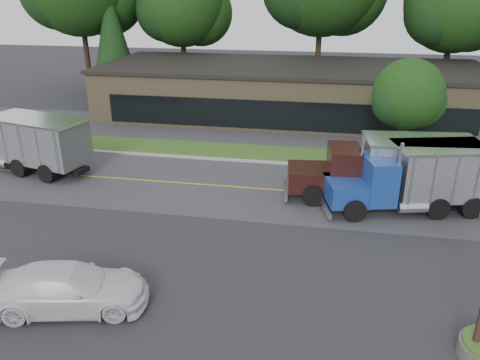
% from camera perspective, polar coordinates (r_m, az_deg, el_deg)
% --- Properties ---
extents(ground, '(140.00, 140.00, 0.00)m').
position_cam_1_polar(ground, '(18.77, -7.09, -11.56)').
color(ground, '#37373C').
rests_on(ground, ground).
extents(road, '(60.00, 8.00, 0.02)m').
position_cam_1_polar(road, '(26.44, -1.39, -0.81)').
color(road, '#4E4E52').
rests_on(road, ground).
extents(center_line, '(60.00, 0.12, 0.01)m').
position_cam_1_polar(center_line, '(26.44, -1.39, -0.81)').
color(center_line, gold).
rests_on(center_line, ground).
extents(curb, '(60.00, 0.30, 0.12)m').
position_cam_1_polar(curb, '(30.27, 0.23, 2.28)').
color(curb, '#9E9E99').
rests_on(curb, ground).
extents(grass_verge, '(60.00, 3.40, 0.03)m').
position_cam_1_polar(grass_verge, '(31.94, 0.80, 3.38)').
color(grass_verge, '#314F1B').
rests_on(grass_verge, ground).
extents(far_parking, '(60.00, 7.00, 0.02)m').
position_cam_1_polar(far_parking, '(36.64, 2.13, 5.90)').
color(far_parking, '#4E4E52').
rests_on(far_parking, ground).
extents(strip_mall, '(32.00, 12.00, 4.00)m').
position_cam_1_polar(strip_mall, '(41.73, 6.17, 10.68)').
color(strip_mall, '#867352').
rests_on(strip_mall, ground).
extents(tree_far_b, '(9.44, 8.89, 13.47)m').
position_cam_1_polar(tree_far_b, '(51.12, -6.93, 20.26)').
color(tree_far_b, '#382619').
rests_on(tree_far_b, ground).
extents(tree_far_d, '(9.66, 9.09, 13.77)m').
position_cam_1_polar(tree_far_d, '(49.17, 24.88, 18.62)').
color(tree_far_d, '#382619').
rests_on(tree_far_d, ground).
extents(evergreen_left, '(4.71, 4.71, 10.71)m').
position_cam_1_polar(evergreen_left, '(49.66, -15.31, 16.46)').
color(evergreen_left, '#382619').
rests_on(evergreen_left, ground).
extents(tree_verge, '(4.60, 4.33, 6.56)m').
position_cam_1_polar(tree_verge, '(30.88, 19.88, 9.43)').
color(tree_verge, '#382619').
rests_on(tree_verge, ground).
extents(dump_truck_red, '(10.55, 4.85, 3.36)m').
position_cam_1_polar(dump_truck_red, '(31.42, -25.10, 4.37)').
color(dump_truck_red, black).
rests_on(dump_truck_red, ground).
extents(dump_truck_blue, '(8.48, 4.40, 3.36)m').
position_cam_1_polar(dump_truck_blue, '(24.73, 21.01, 0.45)').
color(dump_truck_blue, black).
rests_on(dump_truck_blue, ground).
extents(dump_truck_maroon, '(9.72, 3.51, 3.36)m').
position_cam_1_polar(dump_truck_maroon, '(25.44, 17.99, 1.48)').
color(dump_truck_maroon, black).
rests_on(dump_truck_maroon, ground).
extents(rally_car, '(5.82, 3.42, 1.58)m').
position_cam_1_polar(rally_car, '(17.68, -20.18, -12.23)').
color(rally_car, white).
rests_on(rally_car, ground).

